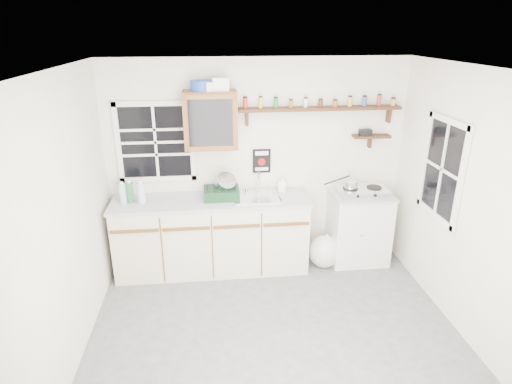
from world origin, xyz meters
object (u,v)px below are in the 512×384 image
(right_cabinet, at_px, (358,227))
(dish_rack, at_px, (223,190))
(main_cabinet, at_px, (212,234))
(upper_cabinet, at_px, (211,120))
(spice_shelf, at_px, (321,108))
(hotplate, at_px, (362,191))

(right_cabinet, bearing_deg, dish_rack, 179.92)
(main_cabinet, relative_size, dish_rack, 5.54)
(upper_cabinet, xyz_separation_m, spice_shelf, (1.28, 0.07, 0.10))
(upper_cabinet, distance_m, hotplate, 2.00)
(upper_cabinet, bearing_deg, hotplate, -4.41)
(spice_shelf, distance_m, dish_rack, 1.49)
(upper_cabinet, height_order, spice_shelf, upper_cabinet)
(main_cabinet, height_order, dish_rack, dish_rack)
(hotplate, bearing_deg, spice_shelf, 156.14)
(spice_shelf, xyz_separation_m, hotplate, (0.52, -0.21, -0.98))
(dish_rack, bearing_deg, hotplate, -1.72)
(main_cabinet, bearing_deg, right_cabinet, 0.79)
(main_cabinet, relative_size, right_cabinet, 2.54)
(dish_rack, xyz_separation_m, hotplate, (1.69, -0.02, -0.07))
(upper_cabinet, bearing_deg, right_cabinet, -3.76)
(upper_cabinet, bearing_deg, spice_shelf, 3.10)
(main_cabinet, xyz_separation_m, right_cabinet, (1.83, 0.03, -0.01))
(right_cabinet, xyz_separation_m, spice_shelf, (-0.52, 0.19, 1.47))
(main_cabinet, xyz_separation_m, dish_rack, (0.14, 0.03, 0.56))
(main_cabinet, distance_m, hotplate, 1.89)
(upper_cabinet, relative_size, dish_rack, 1.56)
(right_cabinet, height_order, upper_cabinet, upper_cabinet)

